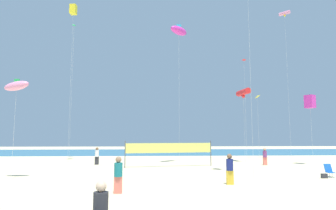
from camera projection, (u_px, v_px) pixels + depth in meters
The scene contains 18 objects.
ground_plane at pixel (194, 187), 15.88m from camera, with size 120.00×120.00×0.00m, color beige.
ocean_band at pixel (167, 152), 50.06m from camera, with size 120.00×20.00×0.01m, color teal.
beachgoer_white_shirt at pixel (97, 155), 28.13m from camera, with size 0.39×0.39×1.71m.
beachgoer_plum_shirt at pixel (265, 156), 27.57m from camera, with size 0.38×0.38×1.67m.
beachgoer_navy_shirt at pixel (230, 168), 16.66m from camera, with size 0.41×0.41×1.79m.
beachgoer_teal_shirt at pixel (118, 174), 14.11m from camera, with size 0.42×0.42×1.82m.
folding_beach_chair at pixel (329, 170), 19.69m from camera, with size 0.52×0.65×0.89m.
volleyball_net at pixel (169, 149), 26.28m from camera, with size 8.16×1.45×2.40m.
beach_handbag at pixel (324, 176), 19.04m from camera, with size 0.39×0.19×0.31m, color #2D2D33.
kite_red_diamond at pixel (244, 65), 34.37m from camera, with size 0.53×0.54×12.23m.
kite_green_diamond at pixel (74, 29), 35.45m from camera, with size 0.72×0.72×16.91m.
kite_magenta_inflatable at pixel (179, 31), 29.42m from camera, with size 2.32×2.40×14.47m.
kite_red_tube at pixel (243, 93), 31.35m from camera, with size 0.98×2.55×8.01m.
kite_yellow_box at pixel (73, 10), 31.85m from camera, with size 0.74×0.74×17.63m.
kite_pink_inflatable at pixel (17, 86), 19.13m from camera, with size 1.87×0.80×6.71m.
kite_pink_tube at pixel (285, 14), 34.32m from camera, with size 1.17×1.19×17.96m.
kite_magenta_box at pixel (310, 102), 28.17m from camera, with size 1.12×1.12×6.92m.
kite_yellow_diamond at pixel (257, 97), 36.40m from camera, with size 0.77×0.78×8.16m.
Camera 1 is at (-2.23, -16.20, 2.86)m, focal length 30.10 mm.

